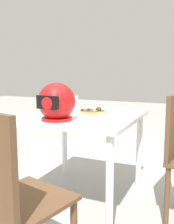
% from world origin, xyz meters
% --- Properties ---
extents(ground_plane, '(14.00, 14.00, 0.00)m').
position_xyz_m(ground_plane, '(0.00, 0.00, 0.00)').
color(ground_plane, '#9E9E99').
extents(dining_table, '(0.88, 0.92, 0.71)m').
position_xyz_m(dining_table, '(0.00, 0.00, 0.62)').
color(dining_table, white).
rests_on(dining_table, ground).
extents(pizza_plate, '(0.28, 0.28, 0.01)m').
position_xyz_m(pizza_plate, '(-0.07, -0.05, 0.72)').
color(pizza_plate, white).
rests_on(pizza_plate, dining_table).
extents(pizza, '(0.23, 0.23, 0.05)m').
position_xyz_m(pizza, '(-0.08, -0.05, 0.74)').
color(pizza, tan).
rests_on(pizza, pizza_plate).
extents(motorcycle_helmet, '(0.26, 0.26, 0.26)m').
position_xyz_m(motorcycle_helmet, '(0.06, 0.29, 0.84)').
color(motorcycle_helmet, '#B21414').
rests_on(motorcycle_helmet, dining_table).
extents(drinking_glass, '(0.07, 0.07, 0.13)m').
position_xyz_m(drinking_glass, '(0.16, -0.20, 0.78)').
color(drinking_glass, silver).
rests_on(drinking_glass, dining_table).
extents(chair_far, '(0.48, 0.48, 0.90)m').
position_xyz_m(chair_far, '(-0.10, 1.00, 0.51)').
color(chair_far, brown).
rests_on(chair_far, ground).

